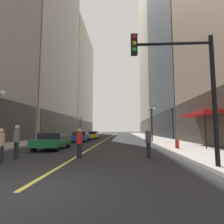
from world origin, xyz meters
TOP-DOWN VIEW (x-y plane):
  - ground_plane at (0.00, 35.00)m, footprint 200.00×200.00m
  - sidewalk_left at (-8.25, 35.00)m, footprint 4.50×78.00m
  - sidewalk_right at (8.25, 35.00)m, footprint 4.50×78.00m
  - lane_centre_stripe at (0.00, 35.00)m, footprint 0.16×70.00m
  - building_left_mid at (-16.98, 34.50)m, footprint 13.16×24.00m
  - building_left_far at (-15.89, 60.00)m, footprint 10.99×26.00m
  - building_right_far at (17.24, 60.00)m, footprint 13.67×26.00m
  - storefront_awning_right at (9.69, 11.96)m, footprint 1.60×5.35m
  - car_green at (-2.92, 9.69)m, footprint 2.12×4.47m
  - car_blue at (-2.76, 18.45)m, footprint 1.83×4.14m
  - car_yellow at (-2.41, 25.72)m, footprint 1.74×4.79m
  - pedestrian_in_grey_suit at (-3.13, 5.03)m, footprint 0.43×0.43m
  - pedestrian_in_tan_trench at (-3.12, 3.73)m, footprint 0.47×0.47m
  - pedestrian_in_red_jacket at (0.27, 5.40)m, footprint 0.39×0.39m
  - pedestrian_with_orange_bag at (4.15, 5.81)m, footprint 0.46×0.46m
  - traffic_light_near_right at (5.35, 2.84)m, footprint 3.43×0.35m
  - street_lamp_left_far at (-6.40, 33.98)m, footprint 1.06×0.36m
  - street_lamp_right_mid at (6.40, 18.15)m, footprint 1.06×0.36m
  - fire_hydrant_right at (6.90, 9.67)m, footprint 0.28×0.28m

SIDE VIEW (x-z plane):
  - ground_plane at x=0.00m, z-range 0.00..0.00m
  - lane_centre_stripe at x=0.00m, z-range 0.00..0.01m
  - sidewalk_left at x=-8.25m, z-range 0.00..0.15m
  - sidewalk_right at x=8.25m, z-range 0.00..0.15m
  - fire_hydrant_right at x=6.90m, z-range 0.00..0.80m
  - car_blue at x=-2.76m, z-range 0.06..1.38m
  - car_yellow at x=-2.41m, z-range 0.06..1.38m
  - car_green at x=-2.92m, z-range 0.06..1.38m
  - pedestrian_in_tan_trench at x=-3.12m, z-range 0.13..1.77m
  - pedestrian_in_red_jacket at x=0.27m, z-range 0.13..1.78m
  - pedestrian_with_orange_bag at x=4.15m, z-range 0.14..1.85m
  - pedestrian_in_grey_suit at x=-3.13m, z-range 0.16..1.99m
  - storefront_awning_right at x=9.69m, z-range 1.43..4.55m
  - street_lamp_left_far at x=-6.40m, z-range 1.04..5.47m
  - street_lamp_right_mid at x=6.40m, z-range 1.04..5.47m
  - traffic_light_near_right at x=5.35m, z-range 0.92..6.57m
  - building_left_far at x=-15.89m, z-range -0.09..38.62m
  - building_left_mid at x=-16.98m, z-range -0.08..53.02m
  - building_right_far at x=17.24m, z-range -0.08..73.96m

